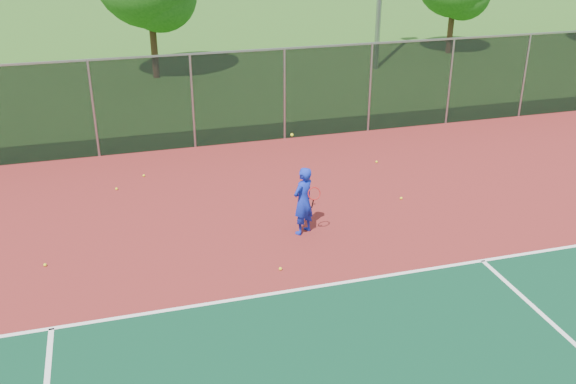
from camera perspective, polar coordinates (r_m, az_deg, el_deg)
ground at (r=11.79m, az=16.17°, el=-14.46°), size 120.00×120.00×0.00m
court_apron at (r=13.16m, az=11.69°, el=-9.39°), size 30.00×20.00×0.02m
fence_back at (r=21.10m, az=-0.32°, el=8.76°), size 30.00×0.06×3.03m
tennis_player at (r=14.98m, az=1.37°, el=-0.78°), size 0.73×0.74×2.49m
practice_ball_0 at (r=17.29m, az=10.03°, el=-0.54°), size 0.07×0.07×0.07m
practice_ball_1 at (r=18.91m, az=-12.70°, el=1.44°), size 0.07×0.07×0.07m
practice_ball_2 at (r=13.82m, az=-0.68°, el=-6.83°), size 0.07×0.07×0.07m
practice_ball_4 at (r=19.64m, az=7.88°, el=2.68°), size 0.07×0.07×0.07m
practice_ball_5 at (r=18.20m, az=-15.00°, el=0.28°), size 0.07×0.07×0.07m
practice_ball_6 at (r=14.92m, az=-20.78°, el=-6.08°), size 0.07×0.07×0.07m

